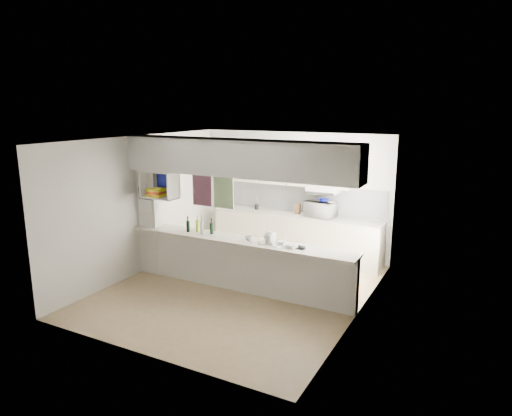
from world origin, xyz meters
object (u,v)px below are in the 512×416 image
Objects in this scene: bowl at (323,200)px; wine_bottles at (200,227)px; microwave at (321,209)px; dish_rack at (272,239)px.

bowl is 2.63m from wine_bottles.
microwave is 2.60m from wine_bottles.
wine_bottles is at bearing -126.22° from bowl.
microwave is 2.11m from dish_rack.
dish_rack is at bearing -93.47° from bowl.
bowl reaches higher than dish_rack.
wine_bottles is (-1.50, -2.12, -0.05)m from microwave.
wine_bottles is (-1.55, -2.12, -0.24)m from bowl.
dish_rack is 0.81× the size of wine_bottles.
bowl is at bearing 94.29° from dish_rack.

